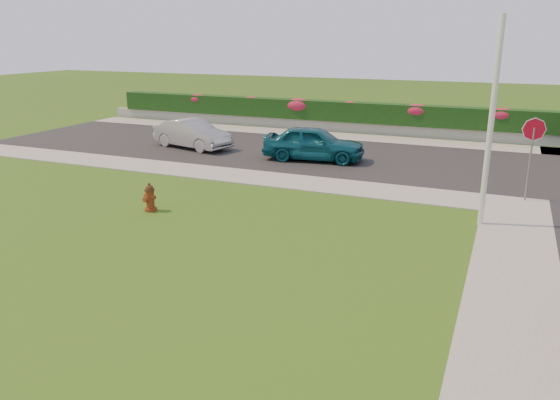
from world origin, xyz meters
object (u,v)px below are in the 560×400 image
at_px(utility_pole, 491,125).
at_px(stop_sign, 533,139).
at_px(sedan_teal, 314,143).
at_px(sedan_silver, 192,134).
at_px(fire_hydrant, 150,198).

relative_size(utility_pole, stop_sign, 2.10).
bearing_deg(utility_pole, sedan_teal, 140.23).
height_order(sedan_silver, stop_sign, stop_sign).
relative_size(fire_hydrant, utility_pole, 0.15).
distance_m(sedan_teal, stop_sign, 9.11).
distance_m(fire_hydrant, sedan_silver, 9.85).
distance_m(fire_hydrant, sedan_teal, 9.02).
bearing_deg(fire_hydrant, stop_sign, 42.66).
distance_m(utility_pole, stop_sign, 3.42).
distance_m(sedan_teal, utility_pole, 9.72).
relative_size(sedan_silver, utility_pole, 0.71).
xyz_separation_m(sedan_silver, stop_sign, (14.83, -3.26, 1.36)).
xyz_separation_m(sedan_silver, utility_pole, (13.61, -6.35, 2.19)).
xyz_separation_m(fire_hydrant, utility_pole, (9.61, 2.64, 2.49)).
bearing_deg(sedan_silver, sedan_teal, -78.10).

